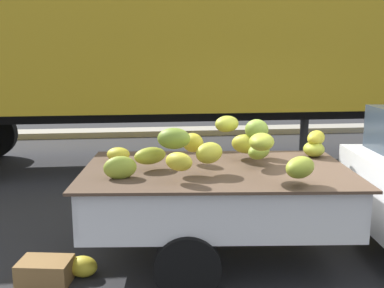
{
  "coord_description": "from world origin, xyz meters",
  "views": [
    {
      "loc": [
        -2.12,
        -4.48,
        2.3
      ],
      "look_at": [
        -1.55,
        0.4,
        1.33
      ],
      "focal_mm": 42.14,
      "sensor_mm": 36.0,
      "label": 1
    }
  ],
  "objects": [
    {
      "name": "fallen_banana_bunch_near_tailgate",
      "position": [
        -2.76,
        0.03,
        0.11
      ],
      "size": [
        0.38,
        0.34,
        0.22
      ],
      "primitive_type": "ellipsoid",
      "rotation": [
        0.0,
        0.0,
        5.93
      ],
      "color": "gold",
      "rests_on": "ground"
    },
    {
      "name": "curb_strip",
      "position": [
        0.0,
        8.6,
        0.08
      ],
      "size": [
        80.0,
        0.8,
        0.16
      ],
      "primitive_type": "cube",
      "color": "gray",
      "rests_on": "ground"
    },
    {
      "name": "produce_crate",
      "position": [
        -3.12,
        -0.08,
        0.12
      ],
      "size": [
        0.57,
        0.44,
        0.25
      ],
      "primitive_type": "cube",
      "rotation": [
        0.0,
        0.0,
        -0.17
      ],
      "color": "olive",
      "rests_on": "ground"
    },
    {
      "name": "semi_trailer",
      "position": [
        -1.95,
        4.84,
        2.54
      ],
      "size": [
        12.01,
        2.71,
        3.95
      ],
      "rotation": [
        0.0,
        0.0,
        0.0
      ],
      "color": "gold",
      "rests_on": "ground"
    },
    {
      "name": "ground",
      "position": [
        0.0,
        0.0,
        0.0
      ],
      "size": [
        220.0,
        220.0,
        0.0
      ],
      "primitive_type": "plane",
      "color": "#28282B"
    }
  ]
}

